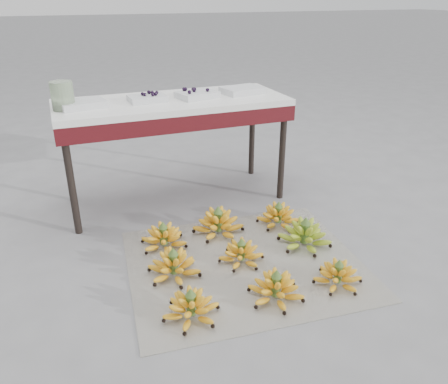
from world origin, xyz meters
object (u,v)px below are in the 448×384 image
object	(u,v)px
bunch_front_center	(276,289)
tray_left	(148,98)
tray_far_right	(242,90)
bunch_back_right	(278,216)
bunch_front_left	(191,307)
bunch_front_right	(338,276)
bunch_mid_left	(174,266)
bunch_back_center	(218,224)
bunch_back_left	(164,238)
vendor_table	(173,112)
bunch_mid_right	(305,236)
glass_jar	(62,96)
bunch_mid_center	(241,254)
newspaper_mat	(245,264)
tray_far_left	(82,104)
tray_right	(197,94)

from	to	relation	value
bunch_front_center	tray_left	world-z (taller)	tray_left
tray_far_right	bunch_back_right	bearing A→B (deg)	-90.51
bunch_front_left	bunch_front_right	distance (m)	0.77
tray_far_right	bunch_mid_left	bearing A→B (deg)	-130.15
bunch_mid_left	bunch_back_center	world-z (taller)	bunch_back_center
bunch_front_right	bunch_back_left	size ratio (longest dim) A/B	0.98
tray_left	vendor_table	bearing A→B (deg)	0.11
bunch_mid_right	glass_jar	distance (m)	1.65
vendor_table	bunch_back_left	bearing A→B (deg)	-112.20
bunch_mid_left	bunch_mid_right	size ratio (longest dim) A/B	0.90
bunch_back_center	tray_far_right	distance (m)	0.98
bunch_back_left	glass_jar	xyz separation A→B (m)	(-0.42, 0.58, 0.74)
bunch_mid_center	vendor_table	xyz separation A→B (m)	(-0.11, 0.92, 0.58)
newspaper_mat	bunch_mid_left	size ratio (longest dim) A/B	3.74
bunch_front_left	vendor_table	size ratio (longest dim) A/B	0.20
bunch_mid_center	bunch_mid_right	size ratio (longest dim) A/B	0.84
bunch_front_left	bunch_mid_left	size ratio (longest dim) A/B	0.89
bunch_front_center	bunch_front_right	size ratio (longest dim) A/B	0.93
bunch_back_left	bunch_back_right	size ratio (longest dim) A/B	0.90
bunch_mid_center	tray_far_left	bearing A→B (deg)	144.60
vendor_table	tray_far_left	size ratio (longest dim) A/B	5.10
bunch_front_right	bunch_mid_center	xyz separation A→B (m)	(-0.37, 0.37, 0.00)
bunch_front_left	bunch_mid_center	size ratio (longest dim) A/B	0.95
bunch_back_right	tray_right	size ratio (longest dim) A/B	1.21
bunch_front_center	bunch_back_right	xyz separation A→B (m)	(0.36, 0.66, -0.00)
bunch_back_left	tray_right	distance (m)	1.00
glass_jar	tray_far_right	bearing A→B (deg)	1.89
bunch_mid_left	tray_left	bearing A→B (deg)	70.54
bunch_front_center	tray_right	size ratio (longest dim) A/B	1.00
bunch_front_left	bunch_mid_right	bearing A→B (deg)	31.54
bunch_front_center	tray_right	distance (m)	1.43
bunch_back_right	bunch_front_left	bearing A→B (deg)	-164.40
bunch_front_right	tray_far_left	xyz separation A→B (m)	(-1.05, 1.27, 0.69)
bunch_back_right	bunch_mid_left	bearing A→B (deg)	177.53
newspaper_mat	bunch_mid_right	world-z (taller)	bunch_mid_right
vendor_table	tray_far_right	xyz separation A→B (m)	(0.50, 0.00, 0.10)
bunch_mid_right	glass_jar	xyz separation A→B (m)	(-1.19, 0.86, 0.74)
bunch_back_left	bunch_mid_center	bearing A→B (deg)	-51.83
tray_right	bunch_mid_right	bearing A→B (deg)	-68.20
tray_left	bunch_mid_left	bearing A→B (deg)	-96.92
newspaper_mat	bunch_front_right	size ratio (longest dim) A/B	4.00
bunch_mid_left	tray_right	distance (m)	1.21
newspaper_mat	tray_far_right	bearing A→B (deg)	67.98
bunch_front_right	bunch_mid_left	xyz separation A→B (m)	(-0.75, 0.37, 0.01)
tray_far_right	tray_right	bearing A→B (deg)	-176.62
bunch_front_left	bunch_back_right	xyz separation A→B (m)	(0.78, 0.64, 0.00)
bunch_front_left	tray_far_left	xyz separation A→B (m)	(-0.28, 1.24, 0.68)
bunch_mid_left	bunch_back_center	size ratio (longest dim) A/B	0.84
bunch_front_right	bunch_back_left	world-z (taller)	bunch_back_left
newspaper_mat	bunch_mid_right	distance (m)	0.41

